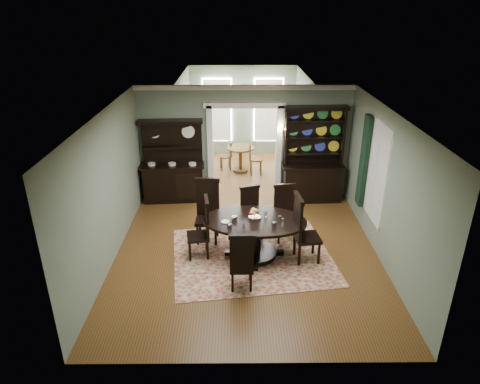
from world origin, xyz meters
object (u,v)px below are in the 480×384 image
object	(u,v)px
dining_table	(254,231)
sideboard	(173,173)
welsh_dresser	(312,167)
parlor_table	(240,156)

from	to	relation	value
dining_table	sideboard	bearing A→B (deg)	131.58
welsh_dresser	parlor_table	world-z (taller)	welsh_dresser
welsh_dresser	sideboard	bearing A→B (deg)	177.23
dining_table	welsh_dresser	world-z (taller)	welsh_dresser
dining_table	welsh_dresser	distance (m)	3.24
sideboard	welsh_dresser	distance (m)	3.66
sideboard	parlor_table	xyz separation A→B (m)	(1.79, 2.07, -0.24)
dining_table	sideboard	size ratio (longest dim) A/B	1.04
dining_table	sideboard	distance (m)	3.47
welsh_dresser	parlor_table	size ratio (longest dim) A/B	2.96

